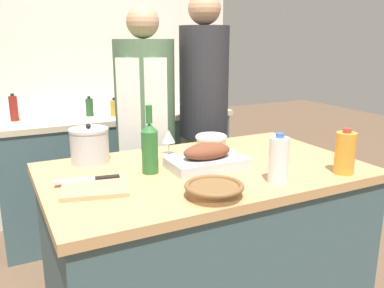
{
  "coord_description": "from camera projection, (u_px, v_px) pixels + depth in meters",
  "views": [
    {
      "loc": [
        -0.83,
        -1.53,
        1.48
      ],
      "look_at": [
        0.0,
        0.13,
        0.99
      ],
      "focal_mm": 38.0,
      "sensor_mm": 36.0,
      "label": 1
    }
  ],
  "objects": [
    {
      "name": "kitchen_island",
      "position": [
        204.0,
        258.0,
        1.95
      ],
      "size": [
        1.42,
        0.86,
        0.91
      ],
      "color": "#3D565B",
      "rests_on": "ground_plane"
    },
    {
      "name": "back_counter",
      "position": [
        117.0,
        171.0,
        3.19
      ],
      "size": [
        1.75,
        0.6,
        0.92
      ],
      "color": "#3D565B",
      "rests_on": "ground_plane"
    },
    {
      "name": "back_wall",
      "position": [
        99.0,
        63.0,
        3.29
      ],
      "size": [
        2.25,
        0.1,
        2.55
      ],
      "color": "silver",
      "rests_on": "ground_plane"
    },
    {
      "name": "roasting_pan",
      "position": [
        207.0,
        158.0,
        1.82
      ],
      "size": [
        0.35,
        0.21,
        0.11
      ],
      "color": "#BCBCC1",
      "rests_on": "kitchen_island"
    },
    {
      "name": "wicker_basket",
      "position": [
        214.0,
        189.0,
        1.49
      ],
      "size": [
        0.22,
        0.22,
        0.05
      ],
      "color": "brown",
      "rests_on": "kitchen_island"
    },
    {
      "name": "cutting_board",
      "position": [
        95.0,
        187.0,
        1.56
      ],
      "size": [
        0.29,
        0.27,
        0.02
      ],
      "color": "tan",
      "rests_on": "kitchen_island"
    },
    {
      "name": "stock_pot",
      "position": [
        90.0,
        145.0,
        1.89
      ],
      "size": [
        0.18,
        0.18,
        0.19
      ],
      "color": "#B7B7BC",
      "rests_on": "kitchen_island"
    },
    {
      "name": "mixing_bowl",
      "position": [
        211.0,
        140.0,
        2.17
      ],
      "size": [
        0.17,
        0.17,
        0.07
      ],
      "color": "beige",
      "rests_on": "kitchen_island"
    },
    {
      "name": "juice_jug",
      "position": [
        345.0,
        153.0,
        1.73
      ],
      "size": [
        0.08,
        0.08,
        0.2
      ],
      "color": "orange",
      "rests_on": "kitchen_island"
    },
    {
      "name": "milk_jug",
      "position": [
        279.0,
        160.0,
        1.62
      ],
      "size": [
        0.08,
        0.08,
        0.21
      ],
      "color": "white",
      "rests_on": "kitchen_island"
    },
    {
      "name": "wine_bottle_green",
      "position": [
        150.0,
        147.0,
        1.73
      ],
      "size": [
        0.07,
        0.07,
        0.3
      ],
      "color": "#28662D",
      "rests_on": "kitchen_island"
    },
    {
      "name": "wine_glass_left",
      "position": [
        169.0,
        137.0,
        2.01
      ],
      "size": [
        0.06,
        0.06,
        0.13
      ],
      "color": "silver",
      "rests_on": "kitchen_island"
    },
    {
      "name": "knife_chef",
      "position": [
        90.0,
        179.0,
        1.62
      ],
      "size": [
        0.26,
        0.08,
        0.01
      ],
      "color": "#B7B7BC",
      "rests_on": "cutting_board"
    },
    {
      "name": "condiment_bottle_tall",
      "position": [
        89.0,
        107.0,
        2.95
      ],
      "size": [
        0.05,
        0.05,
        0.14
      ],
      "color": "#234C28",
      "rests_on": "back_counter"
    },
    {
      "name": "condiment_bottle_short",
      "position": [
        14.0,
        108.0,
        2.77
      ],
      "size": [
        0.06,
        0.06,
        0.19
      ],
      "color": "maroon",
      "rests_on": "back_counter"
    },
    {
      "name": "condiment_bottle_extra",
      "position": [
        114.0,
        108.0,
        2.95
      ],
      "size": [
        0.06,
        0.06,
        0.13
      ],
      "color": "#B28E2D",
      "rests_on": "back_counter"
    },
    {
      "name": "person_cook_aproned",
      "position": [
        146.0,
        130.0,
        2.53
      ],
      "size": [
        0.39,
        0.41,
        1.66
      ],
      "rotation": [
        0.0,
        0.0,
        -0.44
      ],
      "color": "beige",
      "rests_on": "ground_plane"
    },
    {
      "name": "person_cook_guest",
      "position": [
        204.0,
        115.0,
        2.68
      ],
      "size": [
        0.32,
        0.32,
        1.75
      ],
      "rotation": [
        0.0,
        0.0,
        0.29
      ],
      "color": "beige",
      "rests_on": "ground_plane"
    }
  ]
}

